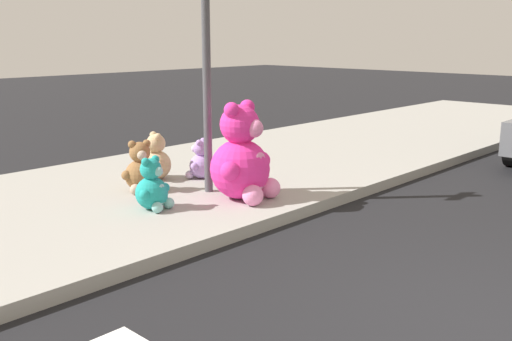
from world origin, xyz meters
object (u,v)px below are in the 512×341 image
at_px(plush_pink_large, 242,160).
at_px(plush_teal, 153,188).
at_px(plush_lavender, 200,162).
at_px(plush_brown, 141,171).
at_px(plush_tan, 155,161).
at_px(sign_pole, 207,64).

bearing_deg(plush_pink_large, plush_teal, 157.26).
height_order(plush_lavender, plush_brown, plush_brown).
height_order(plush_brown, plush_tan, plush_brown).
relative_size(plush_teal, plush_tan, 0.94).
bearing_deg(plush_teal, plush_pink_large, -22.74).
xyz_separation_m(plush_pink_large, plush_brown, (-0.68, 1.25, -0.22)).
relative_size(sign_pole, plush_brown, 4.59).
distance_m(sign_pole, plush_brown, 1.69).
relative_size(plush_lavender, plush_tan, 0.85).
distance_m(sign_pole, plush_lavender, 1.66).
height_order(plush_pink_large, plush_teal, plush_pink_large).
relative_size(sign_pole, plush_lavender, 5.43).
height_order(plush_pink_large, plush_tan, plush_pink_large).
bearing_deg(plush_teal, plush_brown, 63.38).
distance_m(plush_teal, plush_brown, 0.89).
xyz_separation_m(sign_pole, plush_pink_large, (0.06, -0.59, -1.19)).
distance_m(sign_pole, plush_pink_large, 1.33).
bearing_deg(sign_pole, plush_brown, 133.05).
distance_m(plush_lavender, plush_brown, 1.05).
relative_size(plush_teal, plush_brown, 0.93).
relative_size(plush_lavender, plush_teal, 0.91).
bearing_deg(plush_brown, plush_pink_large, -61.56).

